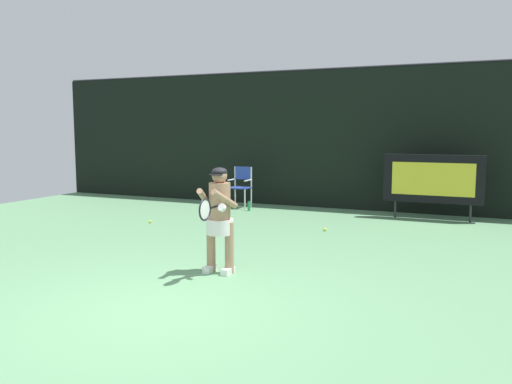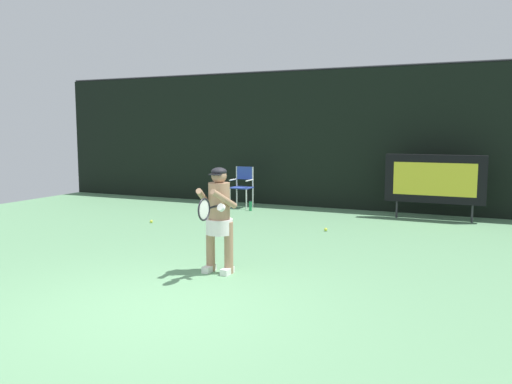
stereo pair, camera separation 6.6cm
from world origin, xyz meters
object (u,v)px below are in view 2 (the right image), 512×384
tennis_ball_loose (326,230)px  tennis_ball_spare (151,221)px  scoreboard (435,179)px  umpire_chair (243,184)px  tennis_racket (205,209)px  water_bottle (250,206)px  tennis_player (219,215)px

tennis_ball_loose → tennis_ball_spare: bearing=-169.8°
scoreboard → tennis_ball_spare: scoreboard is taller
scoreboard → tennis_ball_loose: scoreboard is taller
scoreboard → umpire_chair: size_ratio=2.04×
tennis_ball_loose → tennis_racket: bearing=-96.2°
water_bottle → tennis_player: 5.85m
scoreboard → water_bottle: bearing=-173.7°
tennis_ball_loose → tennis_ball_spare: 3.88m
water_bottle → scoreboard: bearing=6.3°
water_bottle → tennis_ball_spare: (-1.27, -2.50, -0.09)m
tennis_racket → scoreboard: bearing=62.8°
water_bottle → tennis_ball_spare: 2.80m
umpire_chair → tennis_player: bearing=-67.3°
tennis_player → tennis_ball_loose: bearing=82.0°
tennis_racket → tennis_ball_loose: (0.45, 4.14, -0.97)m
umpire_chair → water_bottle: 0.81m
tennis_racket → tennis_ball_spare: size_ratio=8.85×
tennis_racket → tennis_ball_loose: bearing=76.3°
scoreboard → tennis_racket: size_ratio=3.65×
tennis_player → tennis_ball_loose: (0.51, 3.63, -0.81)m
scoreboard → tennis_player: 6.39m
water_bottle → tennis_ball_spare: size_ratio=3.90×
scoreboard → umpire_chair: scoreboard is taller
tennis_ball_loose → water_bottle: bearing=144.6°
scoreboard → tennis_racket: bearing=-109.8°
water_bottle → tennis_racket: tennis_racket is taller
tennis_ball_loose → tennis_ball_spare: size_ratio=1.00×
scoreboard → water_bottle: 4.51m
scoreboard → tennis_ball_spare: bearing=-152.3°
water_bottle → tennis_ball_spare: bearing=-117.0°
tennis_racket → tennis_ball_loose: tennis_racket is taller
scoreboard → tennis_ball_loose: 3.09m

